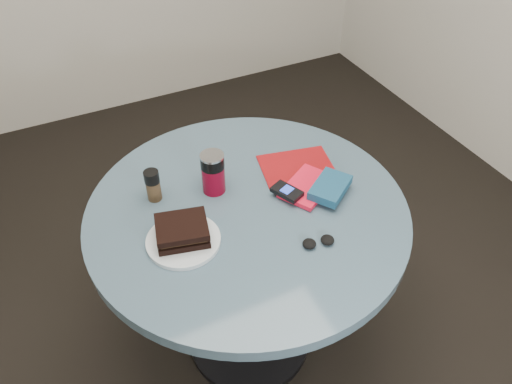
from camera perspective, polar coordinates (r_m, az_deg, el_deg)
name	(u,v)px	position (r m, az deg, el deg)	size (l,w,h in m)	color
ground	(249,339)	(2.13, -0.75, -16.49)	(4.00, 4.00, 0.00)	black
table	(248,243)	(1.66, -0.93, -5.80)	(1.00, 1.00, 0.75)	black
plate	(183,241)	(1.45, -8.29, -5.51)	(0.21, 0.21, 0.01)	silver
sandwich	(182,231)	(1.43, -8.44, -4.39)	(0.17, 0.15, 0.05)	black
soda_can	(213,173)	(1.56, -4.93, 2.20)	(0.08, 0.08, 0.14)	maroon
pepper_grinder	(153,185)	(1.57, -11.70, 0.77)	(0.06, 0.06, 0.11)	#45311D
magazine	(297,167)	(1.70, 4.68, 2.90)	(0.24, 0.18, 0.00)	maroon
red_book	(308,187)	(1.61, 5.92, 0.62)	(0.18, 0.12, 0.02)	red
novel	(330,187)	(1.58, 8.48, 0.53)	(0.15, 0.09, 0.03)	navy
mp3_player	(287,192)	(1.56, 3.55, 0.05)	(0.09, 0.11, 0.02)	black
headphones	(318,242)	(1.44, 7.14, -5.67)	(0.10, 0.06, 0.02)	black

